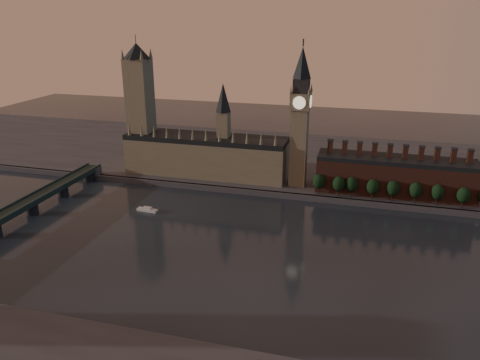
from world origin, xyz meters
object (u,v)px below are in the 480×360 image
Objects in this scene: big_ben at (300,116)px; westminster_bridge at (10,215)px; victoria_tower at (140,103)px; river_boat at (147,210)px.

westminster_bridge is at bearing -145.67° from big_ben.
victoria_tower is 130.12m from big_ben.
victoria_tower reaches higher than big_ben.
big_ben is at bearing 34.33° from westminster_bridge.
big_ben is at bearing -2.20° from victoria_tower.
westminster_bridge is (-35.00, -117.70, -51.65)m from victoria_tower.
river_boat is (37.75, -73.53, -57.98)m from victoria_tower.
river_boat is at bearing -62.82° from victoria_tower.
victoria_tower is 0.54× the size of westminster_bridge.
westminster_bridge is (-165.00, -112.70, -49.39)m from big_ben.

